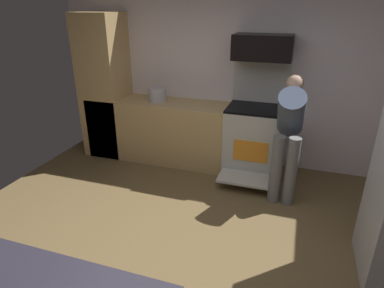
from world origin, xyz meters
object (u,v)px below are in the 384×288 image
object	(u,v)px
oven_range	(255,138)
person_cook	(289,131)
stock_pot	(157,94)
microwave	(263,47)

from	to	relation	value
oven_range	person_cook	bearing A→B (deg)	-50.66
person_cook	stock_pot	world-z (taller)	person_cook
microwave	person_cook	bearing A→B (deg)	-55.05
person_cook	stock_pot	xyz separation A→B (m)	(-1.88, 0.55, 0.13)
oven_range	stock_pot	xyz separation A→B (m)	(-1.44, 0.01, 0.49)
oven_range	microwave	bearing A→B (deg)	90.00
person_cook	stock_pot	bearing A→B (deg)	163.63
oven_range	stock_pot	bearing A→B (deg)	179.47
microwave	stock_pot	xyz separation A→B (m)	(-1.44, -0.08, -0.70)
oven_range	stock_pot	world-z (taller)	oven_range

